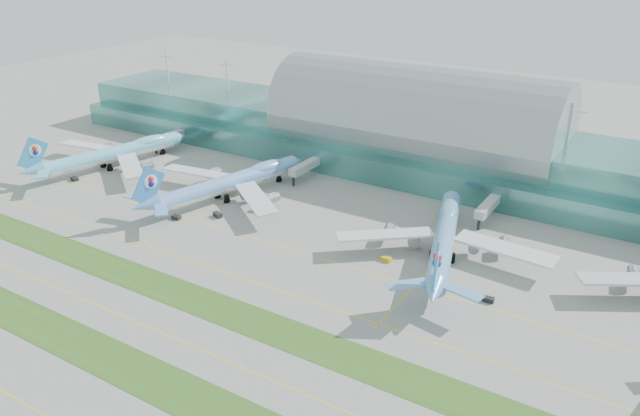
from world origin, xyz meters
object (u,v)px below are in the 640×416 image
Objects in this scene: terminal at (414,136)px; airliner_a at (114,152)px; airliner_b at (231,181)px; airliner_c at (445,236)px.

airliner_a is at bearing -148.72° from terminal.
airliner_a is 63.35m from airliner_b.
airliner_a is 0.98× the size of airliner_b.
terminal reaches higher than airliner_c.
airliner_a is (-107.79, -65.48, -7.92)m from terminal.
airliner_a is 148.29m from airliner_c.
terminal is at bearing 70.39° from airliner_b.
terminal is at bearing 44.94° from airliner_a.
airliner_c is at bearing 13.24° from airliner_a.
terminal is 79.58m from airliner_b.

